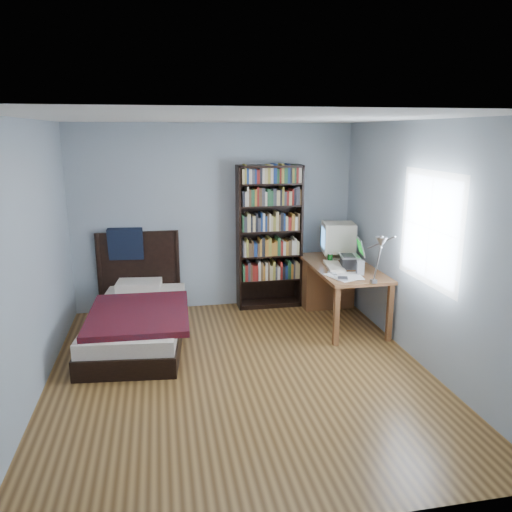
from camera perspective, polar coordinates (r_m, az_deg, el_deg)
name	(u,v)px	position (r m, az deg, el deg)	size (l,w,h in m)	color
room	(242,253)	(4.78, -1.57, 0.35)	(4.20, 4.24, 2.50)	#553619
desk	(330,280)	(6.89, 8.42, -2.73)	(0.75, 1.57, 0.73)	brown
crt_monitor	(337,238)	(6.75, 9.29, 2.06)	(0.49, 0.45, 0.49)	beige
laptop	(351,259)	(6.33, 10.78, -0.38)	(0.34, 0.34, 0.37)	#2D2D30
desk_lamp	(381,247)	(5.25, 14.04, 1.03)	(0.24, 0.54, 0.63)	#99999E
keyboard	(334,266)	(6.30, 8.93, -1.18)	(0.20, 0.51, 0.04)	beige
speaker	(360,268)	(6.05, 11.85, -1.30)	(0.09, 0.09, 0.17)	gray
soda_can	(330,258)	(6.52, 8.47, -0.28)	(0.06, 0.06, 0.12)	#073A0D
mouse	(331,259)	(6.65, 8.55, -0.35)	(0.07, 0.12, 0.04)	silver
phone_silver	(332,273)	(6.05, 8.66, -1.89)	(0.05, 0.10, 0.02)	#AEAEB2
phone_grey	(335,276)	(5.94, 9.07, -2.22)	(0.04, 0.08, 0.02)	gray
external_drive	(343,279)	(5.82, 9.87, -2.57)	(0.11, 0.11, 0.02)	gray
bookshelf	(269,237)	(6.82, 1.53, 2.17)	(0.88, 0.30, 1.96)	black
bed	(138,317)	(6.10, -13.34, -6.78)	(1.23, 2.15, 1.16)	black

